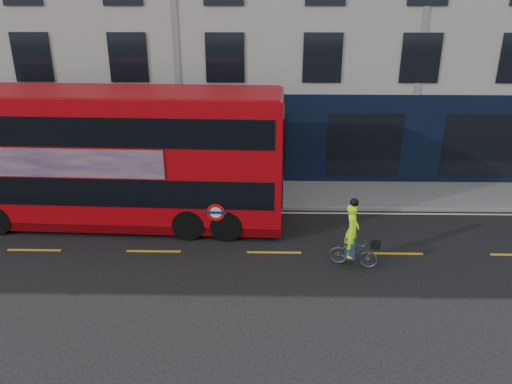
{
  "coord_description": "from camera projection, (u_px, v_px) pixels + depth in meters",
  "views": [
    {
      "loc": [
        3.69,
        -13.06,
        8.0
      ],
      "look_at": [
        3.38,
        2.73,
        1.66
      ],
      "focal_mm": 35.0,
      "sensor_mm": 36.0,
      "label": 1
    }
  ],
  "objects": [
    {
      "name": "road_edge_line",
      "position": [
        171.0,
        212.0,
        19.52
      ],
      "size": [
        58.0,
        0.1,
        0.01
      ],
      "primitive_type": "cube",
      "color": "silver",
      "rests_on": "ground"
    },
    {
      "name": "ground",
      "position": [
        143.0,
        275.0,
        15.16
      ],
      "size": [
        120.0,
        120.0,
        0.0
      ],
      "primitive_type": "plane",
      "color": "black",
      "rests_on": "ground"
    },
    {
      "name": "bus",
      "position": [
        114.0,
        157.0,
        17.78
      ],
      "size": [
        12.29,
        3.25,
        4.92
      ],
      "rotation": [
        0.0,
        0.0,
        -0.04
      ],
      "color": "#AA060D",
      "rests_on": "ground"
    },
    {
      "name": "kerb",
      "position": [
        172.0,
        207.0,
        19.78
      ],
      "size": [
        60.0,
        0.12,
        0.13
      ],
      "primitive_type": "cube",
      "color": "gray",
      "rests_on": "ground"
    },
    {
      "name": "lane_dashes",
      "position": [
        154.0,
        251.0,
        16.55
      ],
      "size": [
        58.0,
        0.12,
        0.01
      ],
      "primitive_type": null,
      "color": "gold",
      "rests_on": "ground"
    },
    {
      "name": "building_terrace",
      "position": [
        191.0,
        3.0,
        24.38
      ],
      "size": [
        50.0,
        10.07,
        15.0
      ],
      "color": "#A5A29C",
      "rests_on": "ground"
    },
    {
      "name": "cyclist",
      "position": [
        353.0,
        243.0,
        15.4
      ],
      "size": [
        1.58,
        0.84,
        2.29
      ],
      "rotation": [
        0.0,
        0.0,
        -0.29
      ],
      "color": "#444649",
      "rests_on": "ground"
    },
    {
      "name": "pavement",
      "position": [
        178.0,
        193.0,
        21.17
      ],
      "size": [
        60.0,
        3.0,
        0.12
      ],
      "primitive_type": "cube",
      "color": "slate",
      "rests_on": "ground"
    }
  ]
}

